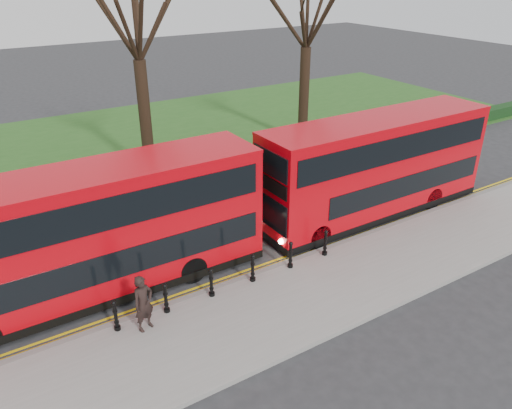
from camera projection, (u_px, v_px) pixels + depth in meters
ground at (202, 277)px, 17.86m from camera, size 120.00×120.00×0.00m
pavement at (245, 321)px, 15.55m from camera, size 60.00×4.00×0.15m
kerb at (215, 289)px, 17.07m from camera, size 60.00×0.25×0.16m
grass_verge at (87, 153)px, 29.24m from camera, size 60.00×18.00×0.06m
hedge at (135, 198)px, 22.85m from camera, size 60.00×0.90×0.80m
yellow_line_outer at (211, 286)px, 17.32m from camera, size 60.00×0.10×0.01m
yellow_line_inner at (208, 284)px, 17.48m from camera, size 60.00×0.10×0.01m
tree_mid at (135, 17)px, 22.97m from camera, size 6.90×6.90×10.79m
tree_right at (307, 13)px, 27.88m from camera, size 6.66×6.66×10.41m
bollard_row at (232, 275)px, 16.79m from camera, size 8.18×0.15×1.00m
bus_lead at (99, 233)px, 16.18m from camera, size 11.08×2.54×4.41m
bus_rear at (376, 167)px, 21.42m from camera, size 10.99×2.52×4.37m
pedestrian at (144, 303)px, 14.74m from camera, size 0.77×0.63×1.84m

